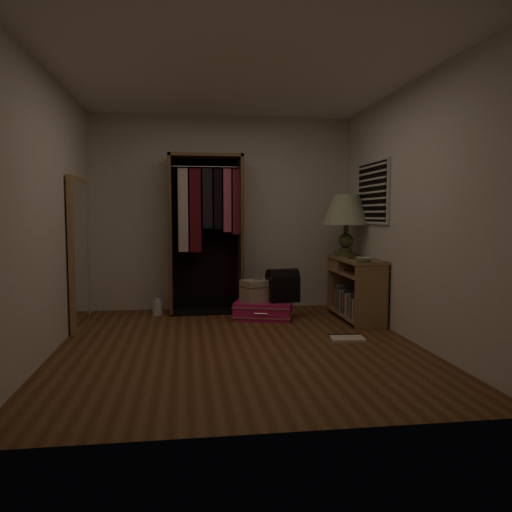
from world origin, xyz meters
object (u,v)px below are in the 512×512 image
(pink_suitcase, at_px, (264,310))
(table_lamp, at_px, (346,211))
(console_bookshelf, at_px, (355,287))
(open_wardrobe, at_px, (208,220))
(white_jug, at_px, (158,308))
(floor_mirror, at_px, (79,253))
(black_bag, at_px, (283,285))
(train_case, at_px, (258,291))

(pink_suitcase, xyz_separation_m, table_lamp, (1.11, 0.19, 1.22))
(pink_suitcase, bearing_deg, console_bookshelf, 6.71)
(open_wardrobe, height_order, table_lamp, open_wardrobe)
(white_jug, bearing_deg, pink_suitcase, -16.16)
(open_wardrobe, xyz_separation_m, floor_mirror, (-1.48, -0.77, -0.36))
(console_bookshelf, distance_m, pink_suitcase, 1.16)
(open_wardrobe, bearing_deg, black_bag, -33.82)
(table_lamp, bearing_deg, train_case, -170.37)
(console_bookshelf, bearing_deg, white_jug, 166.73)
(black_bag, distance_m, table_lamp, 1.28)
(open_wardrobe, relative_size, train_case, 4.36)
(black_bag, height_order, table_lamp, table_lamp)
(floor_mirror, height_order, pink_suitcase, floor_mirror)
(pink_suitcase, relative_size, white_jug, 3.75)
(open_wardrobe, xyz_separation_m, table_lamp, (1.77, -0.36, 0.11))
(black_bag, relative_size, white_jug, 1.86)
(console_bookshelf, height_order, open_wardrobe, open_wardrobe)
(floor_mirror, distance_m, train_case, 2.14)
(train_case, xyz_separation_m, black_bag, (0.30, -0.04, 0.07))
(table_lamp, height_order, white_jug, table_lamp)
(table_lamp, relative_size, white_jug, 3.58)
(black_bag, bearing_deg, floor_mirror, 174.48)
(console_bookshelf, bearing_deg, pink_suitcase, 170.24)
(train_case, relative_size, black_bag, 1.15)
(pink_suitcase, bearing_deg, floor_mirror, -157.64)
(floor_mirror, bearing_deg, table_lamp, 7.26)
(floor_mirror, bearing_deg, white_jug, 36.05)
(train_case, bearing_deg, floor_mirror, 163.48)
(console_bookshelf, distance_m, train_case, 1.19)
(console_bookshelf, bearing_deg, train_case, 171.11)
(pink_suitcase, height_order, table_lamp, table_lamp)
(train_case, bearing_deg, console_bookshelf, -31.32)
(black_bag, bearing_deg, open_wardrobe, 136.38)
(pink_suitcase, xyz_separation_m, white_jug, (-1.31, 0.38, -0.01))
(console_bookshelf, xyz_separation_m, black_bag, (-0.88, 0.15, 0.02))
(table_lamp, bearing_deg, console_bookshelf, -90.21)
(console_bookshelf, bearing_deg, table_lamp, 89.79)
(train_case, relative_size, table_lamp, 0.60)
(black_bag, bearing_deg, train_case, 163.09)
(pink_suitcase, relative_size, table_lamp, 1.05)
(black_bag, bearing_deg, table_lamp, 5.27)
(open_wardrobe, xyz_separation_m, pink_suitcase, (0.66, -0.55, -1.10))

